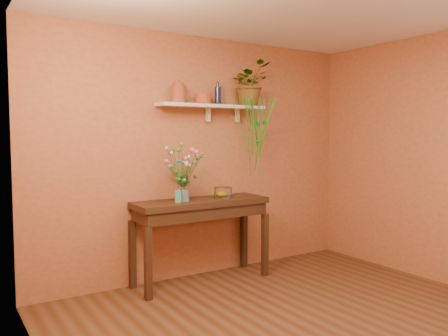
# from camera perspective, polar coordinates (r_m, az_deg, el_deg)

# --- Properties ---
(room) EXTENTS (4.04, 4.04, 2.70)m
(room) POSITION_cam_1_polar(r_m,az_deg,el_deg) (3.59, 13.44, 0.09)
(room) COLOR brown
(room) RESTS_ON ground
(sideboard) EXTENTS (1.49, 0.48, 0.90)m
(sideboard) POSITION_cam_1_polar(r_m,az_deg,el_deg) (4.93, -2.88, -5.49)
(sideboard) COLOR #3A2213
(sideboard) RESTS_ON ground
(wall_shelf) EXTENTS (1.30, 0.24, 0.19)m
(wall_shelf) POSITION_cam_1_polar(r_m,az_deg,el_deg) (5.11, -1.40, 7.71)
(wall_shelf) COLOR white
(wall_shelf) RESTS_ON room
(terracotta_jug) EXTENTS (0.18, 0.18, 0.24)m
(terracotta_jug) POSITION_cam_1_polar(r_m,az_deg,el_deg) (4.92, -5.76, 9.45)
(terracotta_jug) COLOR #B75636
(terracotta_jug) RESTS_ON wall_shelf
(terracotta_pot) EXTENTS (0.22, 0.22, 0.11)m
(terracotta_pot) POSITION_cam_1_polar(r_m,az_deg,el_deg) (5.03, -2.68, 8.64)
(terracotta_pot) COLOR #B75636
(terracotta_pot) RESTS_ON wall_shelf
(blue_bottle) EXTENTS (0.07, 0.07, 0.26)m
(blue_bottle) POSITION_cam_1_polar(r_m,az_deg,el_deg) (5.16, -0.79, 9.11)
(blue_bottle) COLOR #101A3D
(blue_bottle) RESTS_ON wall_shelf
(spider_plant) EXTENTS (0.55, 0.50, 0.52)m
(spider_plant) POSITION_cam_1_polar(r_m,az_deg,el_deg) (5.40, 3.20, 10.52)
(spider_plant) COLOR #257824
(spider_plant) RESTS_ON wall_shelf
(plant_fronds) EXTENTS (0.60, 0.34, 0.90)m
(plant_fronds) POSITION_cam_1_polar(r_m,az_deg,el_deg) (5.26, 4.23, 5.11)
(plant_fronds) COLOR #257824
(plant_fronds) RESTS_ON wall_shelf
(glass_vase) EXTENTS (0.13, 0.13, 0.27)m
(glass_vase) POSITION_cam_1_polar(r_m,az_deg,el_deg) (4.79, -5.12, -2.83)
(glass_vase) COLOR white
(glass_vase) RESTS_ON sideboard
(bouquet) EXTENTS (0.42, 0.42, 0.49)m
(bouquet) POSITION_cam_1_polar(r_m,az_deg,el_deg) (4.75, -5.22, 0.60)
(bouquet) COLOR #386B28
(bouquet) RESTS_ON glass_vase
(glass_bowl) EXTENTS (0.20, 0.20, 0.12)m
(glass_bowl) POSITION_cam_1_polar(r_m,az_deg,el_deg) (5.00, -0.13, -3.19)
(glass_bowl) COLOR white
(glass_bowl) RESTS_ON sideboard
(lemon) EXTENTS (0.08, 0.08, 0.08)m
(lemon) POSITION_cam_1_polar(r_m,az_deg,el_deg) (5.00, -0.35, -3.30)
(lemon) COLOR yellow
(lemon) RESTS_ON glass_bowl
(carton) EXTENTS (0.08, 0.07, 0.13)m
(carton) POSITION_cam_1_polar(r_m,az_deg,el_deg) (4.70, -5.80, -3.56)
(carton) COLOR teal
(carton) RESTS_ON sideboard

